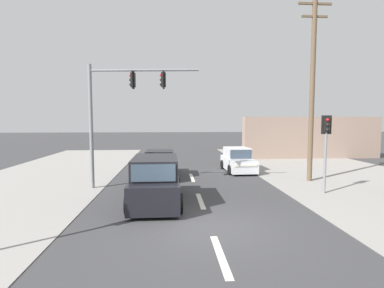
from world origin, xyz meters
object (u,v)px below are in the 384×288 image
Objects in this scene: utility_pole_midground_right at (312,86)px; traffic_signal_mast at (117,103)px; pedestal_signal_right_kerb at (326,141)px; sedan_oncoming_near at (160,165)px; hatchback_crossing_left at (238,161)px; suv_oncoming_mid at (155,182)px.

utility_pole_midground_right reaches higher than traffic_signal_mast.
traffic_signal_mast is (-10.13, -1.04, -1.03)m from utility_pole_midground_right.
traffic_signal_mast is at bearing -174.12° from utility_pole_midground_right.
traffic_signal_mast is 1.69× the size of pedestal_signal_right_kerb.
traffic_signal_mast is 4.90m from sedan_oncoming_near.
hatchback_crossing_left is (-2.62, 6.11, -1.71)m from pedestal_signal_right_kerb.
sedan_oncoming_near is (-7.63, 4.61, -1.71)m from pedestal_signal_right_kerb.
utility_pole_midground_right reaches higher than hatchback_crossing_left.
pedestal_signal_right_kerb is at bearing -10.04° from traffic_signal_mast.
traffic_signal_mast is 1.63× the size of hatchback_crossing_left.
traffic_signal_mast reaches higher than suv_oncoming_mid.
utility_pole_midground_right is at bearing 77.52° from pedestal_signal_right_kerb.
pedestal_signal_right_kerb is 0.83× the size of sedan_oncoming_near.
suv_oncoming_mid is at bearing -172.07° from pedestal_signal_right_kerb.
hatchback_crossing_left is at bearing 32.59° from traffic_signal_mast.
hatchback_crossing_left is at bearing 16.64° from sedan_oncoming_near.
pedestal_signal_right_kerb is at bearing -31.11° from sedan_oncoming_near.
utility_pole_midground_right is 2.31× the size of sedan_oncoming_near.
pedestal_signal_right_kerb reaches higher than hatchback_crossing_left.
traffic_signal_mast is at bearing 169.96° from pedestal_signal_right_kerb.
utility_pole_midground_right reaches higher than pedestal_signal_right_kerb.
utility_pole_midground_right is 3.93m from pedestal_signal_right_kerb.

